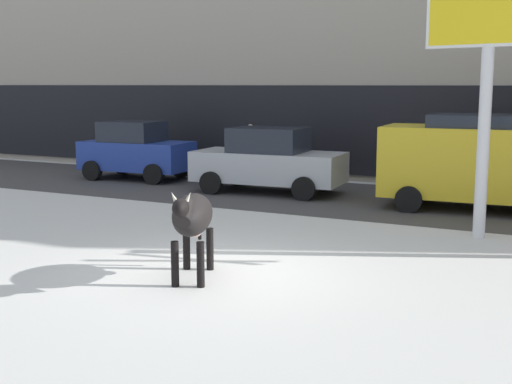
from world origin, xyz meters
The scene contains 8 objects.
ground_plane centered at (0.00, 0.00, 0.00)m, with size 120.00×120.00×0.00m, color silver.
road_strip centered at (0.00, 7.96, 0.00)m, with size 60.00×5.60×0.01m, color #423F3F.
cow_black centered at (-0.19, -0.41, 0.99)m, with size 1.10×1.91×1.54m.
billboard centered at (3.37, 4.69, 4.31)m, with size 2.50×0.77×5.56m.
car_blue_hatchback centered at (-7.88, 8.54, 0.93)m, with size 3.60×2.09×1.86m.
car_silver_sedan centered at (-2.85, 7.92, 0.91)m, with size 4.30×2.18×1.84m.
car_yellow_van centered at (2.91, 7.73, 1.24)m, with size 4.71×2.34×2.32m.
pedestrian_near_billboard centered at (-4.92, 10.86, 0.88)m, with size 0.36×0.24×1.73m.
Camera 1 is at (5.32, -9.21, 3.03)m, focal length 47.63 mm.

